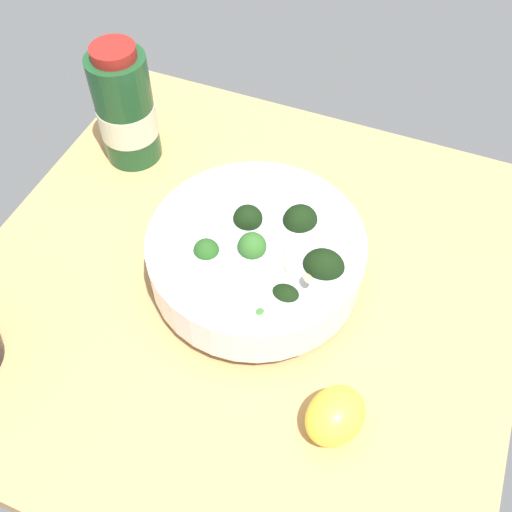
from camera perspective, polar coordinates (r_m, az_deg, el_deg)
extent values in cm
cube|color=tan|center=(66.86, -1.09, -3.29)|extent=(59.24, 59.24, 4.39)
cylinder|color=white|center=(64.41, 0.00, -1.69)|extent=(12.43, 12.43, 1.71)
cylinder|color=white|center=(61.65, 0.00, 0.15)|extent=(22.60, 22.60, 5.13)
cylinder|color=silver|center=(59.95, 0.00, 1.40)|extent=(19.63, 19.63, 0.80)
cylinder|color=#2F662B|center=(62.90, -8.26, 0.61)|extent=(1.29, 1.13, 1.67)
ellipsoid|color=black|center=(61.71, -8.42, 1.48)|extent=(3.90, 4.10, 2.99)
cylinder|color=#4A8F3C|center=(57.08, 0.27, -6.81)|extent=(1.71, 1.51, 1.82)
ellipsoid|color=#386B2B|center=(55.63, 0.27, -5.93)|extent=(4.11, 4.23, 2.97)
cylinder|color=#589D47|center=(62.03, -0.77, 2.85)|extent=(1.81, 1.67, 1.29)
ellipsoid|color=black|center=(60.96, -0.78, 3.70)|extent=(3.82, 3.63, 3.52)
cylinder|color=#3C7A32|center=(57.45, 2.74, -4.65)|extent=(1.31, 1.40, 0.98)
ellipsoid|color=black|center=(56.42, 2.79, -3.98)|extent=(3.24, 3.88, 3.94)
cylinder|color=#4A8F3C|center=(62.84, 4.21, 2.41)|extent=(1.87, 1.82, 1.49)
ellipsoid|color=black|center=(61.48, 4.31, 3.47)|extent=(5.90, 5.26, 4.70)
cylinder|color=#4A8F3C|center=(59.66, -0.37, 0.12)|extent=(1.71, 1.58, 1.49)
ellipsoid|color=#2D6023|center=(58.53, -0.37, 0.97)|extent=(3.43, 3.10, 3.31)
cylinder|color=#3C7A32|center=(60.08, -4.75, -0.23)|extent=(1.34, 1.35, 1.18)
ellipsoid|color=#23511C|center=(59.12, -4.83, 0.47)|extent=(3.58, 3.33, 3.59)
cylinder|color=#2F662B|center=(59.29, 6.29, -2.35)|extent=(1.63, 1.69, 1.48)
ellipsoid|color=black|center=(57.78, 6.45, -1.30)|extent=(4.31, 5.18, 4.31)
ellipsoid|color=#DBBC84|center=(58.13, 3.08, -0.06)|extent=(1.98, 1.65, 1.13)
ellipsoid|color=#DBBC84|center=(57.64, 3.15, -1.06)|extent=(2.02, 1.75, 1.01)
ellipsoid|color=#DBBC84|center=(56.60, 2.37, -3.62)|extent=(2.08, 1.73, 0.69)
ellipsoid|color=#DBBC84|center=(59.79, 0.29, 1.04)|extent=(2.03, 1.93, 0.82)
ellipsoid|color=#DBBC84|center=(55.35, 5.07, -2.19)|extent=(1.98, 1.73, 1.18)
ellipsoid|color=yellow|center=(55.39, 7.69, -15.09)|extent=(7.58, 6.93, 4.77)
cylinder|color=#194723|center=(75.25, -12.54, 13.72)|extent=(7.06, 7.06, 14.37)
cylinder|color=maroon|center=(70.70, -13.70, 18.63)|extent=(5.23, 5.23, 1.36)
cylinder|color=beige|center=(76.18, -12.33, 12.85)|extent=(7.20, 7.20, 4.12)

